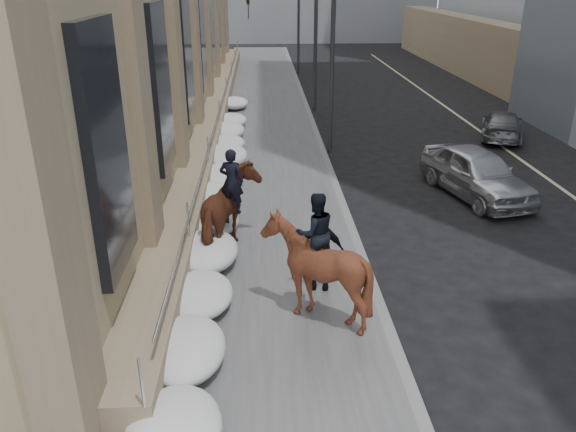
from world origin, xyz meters
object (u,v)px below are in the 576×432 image
at_px(pedestrian, 320,251).
at_px(car_silver, 476,173).
at_px(mounted_horse_left, 230,210).
at_px(mounted_horse_right, 315,266).
at_px(car_grey, 502,125).

xyz_separation_m(pedestrian, car_silver, (5.85, 5.94, -0.25)).
bearing_deg(car_silver, mounted_horse_left, -168.08).
height_order(mounted_horse_left, pedestrian, mounted_horse_left).
distance_m(mounted_horse_left, mounted_horse_right, 3.78).
relative_size(mounted_horse_right, car_grey, 0.66).
distance_m(pedestrian, car_silver, 8.34).
bearing_deg(car_silver, car_grey, 47.84).
bearing_deg(mounted_horse_left, car_silver, -140.08).
bearing_deg(pedestrian, car_grey, 63.14).
distance_m(car_silver, car_grey, 8.03).
bearing_deg(mounted_horse_right, mounted_horse_left, -73.76).
relative_size(mounted_horse_left, car_grey, 0.66).
xyz_separation_m(car_silver, car_grey, (3.78, 7.09, -0.21)).
distance_m(mounted_horse_right, car_silver, 9.41).
height_order(car_silver, car_grey, car_silver).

